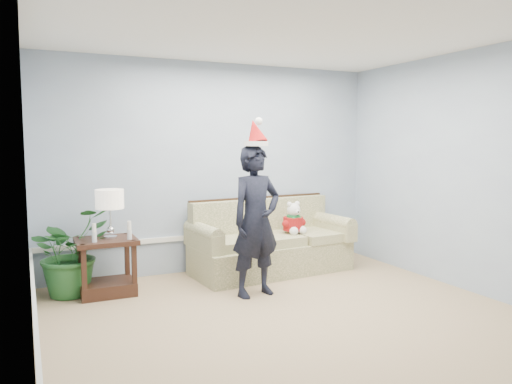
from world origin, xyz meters
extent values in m
cube|color=tan|center=(0.00, 0.00, -0.01)|extent=(4.50, 5.00, 0.02)
cube|color=white|center=(0.00, 0.00, 2.71)|extent=(4.50, 5.00, 0.02)
cube|color=#9BB0C6|center=(0.00, 2.51, 1.35)|extent=(4.50, 0.02, 2.70)
cube|color=#9BB0C6|center=(-2.26, 0.00, 1.35)|extent=(0.02, 5.00, 2.70)
cube|color=#9BB0C6|center=(2.26, 0.00, 1.35)|extent=(0.02, 5.00, 2.70)
cube|color=white|center=(0.00, 2.48, 0.45)|extent=(4.48, 0.03, 0.06)
cube|color=white|center=(-2.23, 0.00, 0.45)|extent=(0.03, 4.98, 0.06)
cube|color=#4A592A|center=(0.59, 2.02, 0.19)|extent=(2.08, 1.02, 0.38)
cube|color=#4A592A|center=(-0.03, 1.97, 0.44)|extent=(0.65, 0.74, 0.12)
cube|color=#4A592A|center=(0.59, 1.97, 0.44)|extent=(0.65, 0.74, 0.12)
cube|color=#4A592A|center=(1.22, 1.97, 0.44)|extent=(0.65, 0.74, 0.12)
cube|color=#4A592A|center=(0.59, 2.34, 0.65)|extent=(2.03, 0.35, 0.54)
cube|color=black|center=(0.59, 2.41, 0.92)|extent=(2.02, 0.22, 0.05)
cube|color=#4A592A|center=(-0.33, 2.02, 0.50)|extent=(0.24, 0.88, 0.23)
cube|color=#4A592A|center=(1.52, 2.02, 0.50)|extent=(0.24, 0.88, 0.23)
cube|color=#3A2015|center=(-1.48, 1.94, 0.60)|extent=(0.65, 0.55, 0.05)
cube|color=#3A2015|center=(-1.48, 1.94, 0.07)|extent=(0.59, 0.48, 0.15)
cube|color=#3A2015|center=(-1.74, 1.73, 0.31)|extent=(0.05, 0.05, 0.62)
cube|color=#3A2015|center=(-1.22, 1.73, 0.31)|extent=(0.05, 0.05, 0.62)
cube|color=#3A2015|center=(-1.74, 2.15, 0.31)|extent=(0.05, 0.05, 0.62)
cube|color=#3A2015|center=(-1.22, 2.15, 0.31)|extent=(0.05, 0.05, 0.62)
cylinder|color=silver|center=(-1.43, 1.93, 0.64)|extent=(0.14, 0.14, 0.03)
sphere|color=silver|center=(-1.43, 1.93, 0.72)|extent=(0.09, 0.09, 0.09)
cylinder|color=silver|center=(-1.43, 1.93, 0.85)|extent=(0.02, 0.02, 0.30)
cylinder|color=#F1E3CE|center=(-1.43, 1.93, 1.06)|extent=(0.30, 0.30, 0.21)
cylinder|color=silver|center=(-1.62, 1.79, 0.68)|extent=(0.05, 0.05, 0.11)
cylinder|color=white|center=(-1.62, 1.79, 0.78)|extent=(0.04, 0.04, 0.09)
cylinder|color=silver|center=(-1.25, 1.79, 0.68)|extent=(0.05, 0.05, 0.11)
cylinder|color=white|center=(-1.25, 1.79, 0.78)|extent=(0.04, 0.04, 0.09)
imported|color=#245E28|center=(-1.84, 2.10, 0.49)|extent=(1.15, 1.13, 0.97)
imported|color=black|center=(0.00, 1.23, 0.82)|extent=(0.66, 0.49, 1.65)
cylinder|color=white|center=(0.00, 1.23, 1.66)|extent=(0.34, 0.34, 0.05)
cone|color=#A81811|center=(0.00, 1.25, 1.80)|extent=(0.31, 0.35, 0.31)
sphere|color=white|center=(0.00, 1.16, 1.90)|extent=(0.08, 0.08, 0.08)
sphere|color=white|center=(0.88, 1.97, 0.62)|extent=(0.24, 0.24, 0.24)
cylinder|color=#A81811|center=(0.88, 1.97, 0.62)|extent=(0.29, 0.29, 0.17)
cylinder|color=#166D32|center=(0.88, 1.97, 0.72)|extent=(0.19, 0.19, 0.03)
sphere|color=white|center=(0.82, 1.86, 0.55)|extent=(0.11, 0.11, 0.11)
sphere|color=white|center=(0.95, 1.86, 0.55)|extent=(0.11, 0.11, 0.11)
sphere|color=white|center=(0.88, 1.96, 0.80)|extent=(0.17, 0.17, 0.17)
sphere|color=black|center=(0.88, 1.85, 0.79)|extent=(0.02, 0.02, 0.02)
sphere|color=white|center=(0.82, 1.97, 0.88)|extent=(0.07, 0.07, 0.07)
sphere|color=white|center=(0.94, 1.97, 0.88)|extent=(0.07, 0.07, 0.07)
camera|label=1|loc=(-2.26, -3.64, 1.68)|focal=35.00mm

